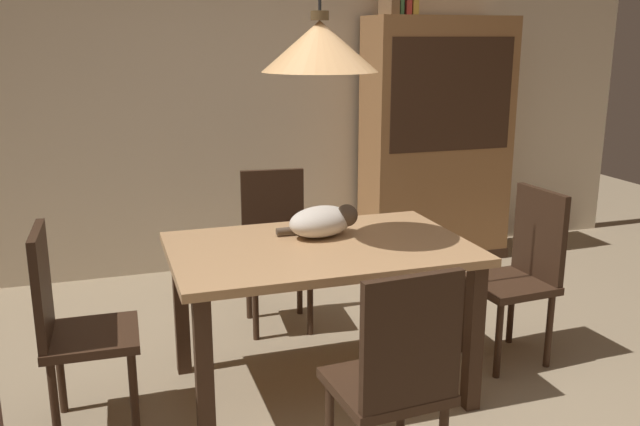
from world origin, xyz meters
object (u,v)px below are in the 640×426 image
(chair_far_back, at_px, (276,241))
(hutch_bookcase, at_px, (436,146))
(chair_near_front, at_px, (396,376))
(chair_left_side, at_px, (71,321))
(pendant_lamp, at_px, (320,46))
(book_yellow_short, at_px, (410,2))
(cat_sleeping, at_px, (323,221))
(chair_right_side, at_px, (521,268))
(dining_table, at_px, (320,265))

(chair_far_back, distance_m, hutch_bookcase, 1.76)
(chair_near_front, bearing_deg, hutch_bookcase, 60.22)
(chair_left_side, relative_size, hutch_bookcase, 0.50)
(chair_left_side, bearing_deg, chair_near_front, -37.83)
(pendant_lamp, bearing_deg, book_yellow_short, 54.24)
(chair_near_front, distance_m, chair_left_side, 1.44)
(chair_left_side, height_order, chair_far_back, same)
(hutch_bookcase, bearing_deg, chair_far_back, -150.22)
(chair_far_back, bearing_deg, cat_sleeping, -85.98)
(chair_far_back, bearing_deg, pendant_lamp, -90.48)
(chair_right_side, xyz_separation_m, hutch_bookcase, (0.37, 1.73, 0.38))
(dining_table, bearing_deg, chair_right_side, 0.27)
(book_yellow_short, bearing_deg, dining_table, -125.76)
(chair_near_front, xyz_separation_m, cat_sleeping, (0.05, 1.01, 0.32))
(cat_sleeping, bearing_deg, chair_left_side, -173.79)
(chair_far_back, xyz_separation_m, pendant_lamp, (-0.01, -0.88, 1.15))
(chair_right_side, xyz_separation_m, book_yellow_short, (0.12, 1.73, 1.43))
(chair_right_side, relative_size, book_yellow_short, 4.65)
(dining_table, height_order, chair_far_back, chair_far_back)
(chair_far_back, relative_size, chair_right_side, 1.00)
(dining_table, height_order, pendant_lamp, pendant_lamp)
(chair_right_side, distance_m, cat_sleeping, 1.12)
(dining_table, bearing_deg, pendant_lamp, 100.62)
(dining_table, relative_size, chair_right_side, 1.51)
(chair_right_side, relative_size, cat_sleeping, 2.30)
(chair_near_front, relative_size, chair_far_back, 1.00)
(hutch_bookcase, xyz_separation_m, book_yellow_short, (-0.25, 0.00, 1.05))
(dining_table, height_order, hutch_bookcase, hutch_bookcase)
(chair_near_front, relative_size, chair_left_side, 1.00)
(chair_near_front, distance_m, cat_sleeping, 1.06)
(dining_table, xyz_separation_m, chair_far_back, (0.01, 0.88, -0.14))
(pendant_lamp, height_order, book_yellow_short, pendant_lamp)
(dining_table, xyz_separation_m, chair_near_front, (0.01, -0.88, -0.14))
(chair_far_back, xyz_separation_m, book_yellow_short, (1.24, 0.85, 1.43))
(cat_sleeping, xyz_separation_m, pendant_lamp, (-0.06, -0.13, 0.84))
(chair_far_back, xyz_separation_m, hutch_bookcase, (1.49, 0.85, 0.38))
(cat_sleeping, height_order, hutch_bookcase, hutch_bookcase)
(chair_left_side, relative_size, book_yellow_short, 4.65)
(chair_near_front, height_order, chair_right_side, same)
(dining_table, relative_size, cat_sleeping, 3.47)
(chair_near_front, distance_m, chair_far_back, 1.76)
(cat_sleeping, relative_size, hutch_bookcase, 0.22)
(cat_sleeping, distance_m, hutch_bookcase, 2.15)
(chair_far_back, bearing_deg, chair_right_side, -37.90)
(cat_sleeping, bearing_deg, dining_table, -114.39)
(chair_left_side, bearing_deg, dining_table, -0.12)
(chair_right_side, relative_size, hutch_bookcase, 0.50)
(chair_far_back, relative_size, hutch_bookcase, 0.50)
(dining_table, bearing_deg, cat_sleeping, 65.61)
(book_yellow_short, bearing_deg, chair_left_side, -143.93)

